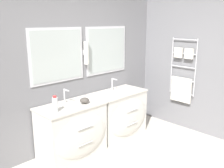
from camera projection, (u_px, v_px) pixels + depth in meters
name	position (u px, v px, depth m)	size (l,w,h in m)	color
wall_back	(57.00, 66.00, 3.64)	(5.77, 0.16, 2.60)	slate
wall_right	(190.00, 59.00, 4.39)	(0.13, 3.64, 2.60)	slate
vanity_left	(73.00, 130.00, 3.63)	(0.97, 0.60, 0.77)	silver
vanity_right	(119.00, 113.00, 4.30)	(0.97, 0.60, 0.77)	silver
faucet_left	(65.00, 96.00, 3.62)	(0.17, 0.13, 0.21)	silver
faucet_right	(113.00, 84.00, 4.29)	(0.17, 0.13, 0.21)	silver
toiletry_bottle	(55.00, 104.00, 3.26)	(0.07, 0.07, 0.22)	silver
amenity_bowl	(85.00, 101.00, 3.63)	(0.14, 0.14, 0.08)	#4C4742
soap_dish	(112.00, 96.00, 3.94)	(0.09, 0.06, 0.04)	white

